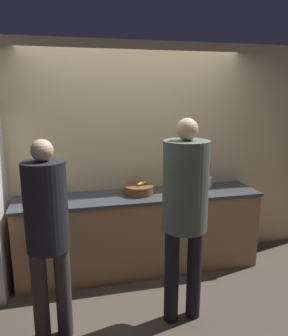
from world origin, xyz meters
The scene contains 10 objects.
ground_plane centered at (0.00, 0.00, 0.00)m, with size 14.00×14.00×0.00m, color #4C4238.
wall_back centered at (0.00, 0.63, 1.30)m, with size 5.20×0.06×2.60m.
counter centered at (0.00, 0.34, 0.46)m, with size 2.75×0.61×0.91m.
person_left centered at (-0.96, -0.59, 1.00)m, with size 0.34×0.34×1.70m.
person_center centered at (0.18, -0.61, 1.12)m, with size 0.39×0.39×1.83m.
fruit_bowl centered at (-0.01, 0.36, 0.96)m, with size 0.33×0.33×0.14m.
utensil_crock centered at (0.88, 0.44, 0.98)m, with size 0.11×0.11×0.29m.
bottle_amber centered at (0.61, 0.48, 1.00)m, with size 0.06×0.06×0.21m.
cup_blue centered at (-0.91, 0.51, 0.96)m, with size 0.09×0.09×0.09m.
cup_white centered at (0.73, 0.32, 0.95)m, with size 0.08×0.08×0.08m.
Camera 1 is at (-0.78, -3.11, 2.03)m, focal length 35.00 mm.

